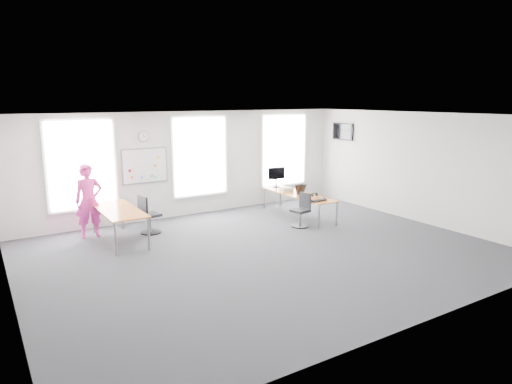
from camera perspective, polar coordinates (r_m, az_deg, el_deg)
floor at (r=10.25m, az=1.22°, el=-7.49°), size 10.00×10.00×0.00m
ceiling at (r=9.69m, az=1.30°, el=9.51°), size 10.00×10.00×0.00m
wall_back at (r=13.34m, az=-8.24°, el=3.52°), size 10.00×0.00×10.00m
wall_front at (r=6.97m, az=19.71°, el=-4.55°), size 10.00×0.00×10.00m
wall_left at (r=8.31m, az=-28.97°, el=-2.80°), size 0.00×10.00×10.00m
wall_right at (r=13.25m, az=19.66°, el=2.90°), size 0.00×10.00×10.00m
window_left at (r=12.39m, az=-21.00°, el=3.18°), size 1.60×0.06×2.20m
window_mid at (r=13.41m, az=-7.04°, el=4.45°), size 1.60×0.06×2.20m
window_right at (r=14.92m, az=3.48°, el=5.25°), size 1.60×0.06×2.20m
desk_right at (r=13.17m, az=5.29°, el=-0.39°), size 0.73×2.74×0.67m
desk_left at (r=11.30m, az=-16.80°, el=-2.40°), size 0.86×2.14×0.78m
chair_right at (r=12.20m, az=5.71°, el=-2.48°), size 0.48×0.48×0.90m
chair_left at (r=11.81m, az=-13.33°, el=-3.05°), size 0.53×0.53×0.98m
person at (r=11.82m, az=-20.15°, el=-1.06°), size 0.69×0.47×1.81m
whiteboard at (r=12.83m, az=-13.72°, el=3.20°), size 1.20×0.03×0.90m
wall_clock at (r=12.74m, az=-13.89°, el=6.77°), size 0.30×0.04×0.30m
tv at (r=15.16m, az=10.80°, el=7.44°), size 0.06×0.90×0.55m
keyboard at (r=12.29m, az=7.87°, el=-1.07°), size 0.49×0.23×0.02m
mouse at (r=12.52m, az=8.54°, el=-0.79°), size 0.11×0.14×0.05m
lens_cap at (r=12.67m, az=7.79°, el=-0.72°), size 0.07×0.07×0.01m
headphones at (r=12.83m, az=7.30°, el=-0.34°), size 0.18×0.09×0.10m
laptop_sleeve at (r=13.13m, az=5.60°, el=0.36°), size 0.35×0.26×0.28m
paper_stack at (r=13.41m, az=3.83°, el=0.30°), size 0.37×0.29×0.12m
monitor at (r=14.03m, az=2.58°, el=2.11°), size 0.55×0.23×0.62m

